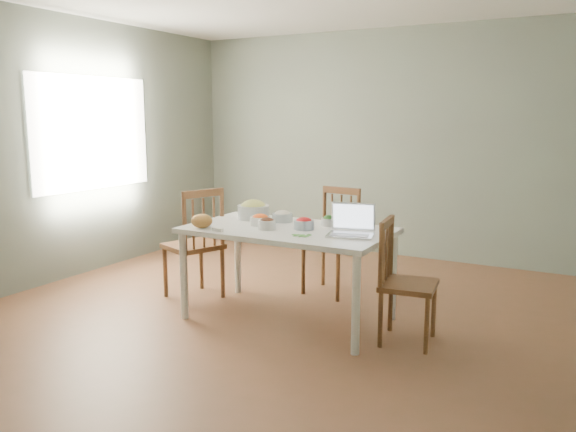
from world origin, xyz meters
The scene contains 20 objects.
floor centered at (0.00, 0.00, 0.00)m, with size 5.00×5.00×0.00m, color brown.
wall_back centered at (0.00, 2.50, 1.35)m, with size 5.00×0.00×2.70m, color slate.
wall_front centered at (0.00, -2.50, 1.35)m, with size 5.00×0.00×2.70m, color slate.
wall_left centered at (-2.50, 0.00, 1.35)m, with size 0.00×5.00×2.70m, color slate.
window_left centered at (-2.48, 0.30, 1.50)m, with size 0.04×1.60×1.20m, color white.
dining_table centered at (0.13, -0.10, 0.39)m, with size 1.66×0.93×0.78m, color white, non-canonical shape.
chair_far centered at (0.14, 0.71, 0.50)m, with size 0.44×0.42×1.01m, color #412C17, non-canonical shape.
chair_left centered at (-0.92, -0.01, 0.52)m, with size 0.46×0.44×1.04m, color #412C17, non-canonical shape.
chair_right centered at (1.16, -0.11, 0.47)m, with size 0.41×0.39×0.93m, color #412C17, non-canonical shape.
bread_boule centered at (-0.50, -0.43, 0.83)m, with size 0.17×0.17×0.11m, color #B17C36.
butter_stick centered at (-0.29, -0.50, 0.79)m, with size 0.10×0.03×0.03m, color white.
bowl_squash centered at (-0.35, 0.12, 0.86)m, with size 0.28×0.28×0.16m, color #BAC05A, non-canonical shape.
bowl_carrot centered at (-0.13, -0.11, 0.82)m, with size 0.17×0.17×0.09m, color #FF5607, non-canonical shape.
bowl_onion centered at (-0.05, 0.12, 0.83)m, with size 0.18×0.18×0.10m, color silver, non-canonical shape.
bowl_mushroom centered at (0.00, -0.23, 0.82)m, with size 0.14×0.14×0.09m, color black, non-canonical shape.
bowl_redpep centered at (0.27, -0.09, 0.83)m, with size 0.16×0.16×0.10m, color red, non-canonical shape.
bowl_broccoli centered at (0.39, 0.15, 0.82)m, with size 0.14×0.14×0.09m, color #163E0E, non-canonical shape.
flatbread centered at (0.46, 0.25, 0.79)m, with size 0.21×0.21×0.02m, color beige.
basil_bunch centered at (0.36, -0.32, 0.79)m, with size 0.18×0.18×0.02m, color #266B18, non-canonical shape.
laptop centered at (0.70, -0.15, 0.90)m, with size 0.35×0.29×0.24m, color silver, non-canonical shape.
Camera 1 is at (2.33, -4.13, 1.69)m, focal length 35.64 mm.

